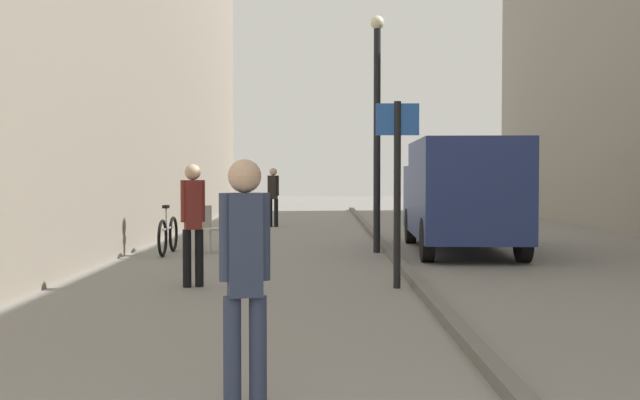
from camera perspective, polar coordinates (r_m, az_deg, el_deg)
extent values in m
plane|color=gray|center=(14.35, -0.95, -4.44)|extent=(80.00, 80.00, 0.00)
cube|color=#615F5B|center=(14.41, 5.36, -4.19)|extent=(0.16, 40.00, 0.12)
cylinder|color=black|center=(23.39, -3.76, -0.95)|extent=(0.12, 0.12, 0.83)
cylinder|color=black|center=(23.35, -3.34, -0.95)|extent=(0.12, 0.12, 0.83)
cube|color=black|center=(23.34, -3.55, 0.94)|extent=(0.26, 0.24, 0.71)
cylinder|color=black|center=(23.37, -3.85, 1.07)|extent=(0.10, 0.10, 0.60)
cylinder|color=black|center=(23.31, -3.25, 1.07)|extent=(0.10, 0.10, 0.60)
sphere|color=tan|center=(23.34, -3.55, 2.09)|extent=(0.23, 0.23, 0.23)
cylinder|color=black|center=(11.11, -9.82, -4.24)|extent=(0.12, 0.12, 0.81)
cylinder|color=black|center=(11.14, -8.94, -4.22)|extent=(0.12, 0.12, 0.81)
cube|color=maroon|center=(11.07, -9.40, -0.35)|extent=(0.28, 0.25, 0.69)
cylinder|color=maroon|center=(11.04, -10.03, -0.09)|extent=(0.10, 0.10, 0.59)
cylinder|color=maroon|center=(11.09, -8.77, -0.07)|extent=(0.10, 0.10, 0.59)
sphere|color=tan|center=(11.06, -9.41, 2.03)|extent=(0.23, 0.23, 0.23)
cylinder|color=#2D3851|center=(5.23, -6.55, -11.36)|extent=(0.12, 0.12, 0.80)
cylinder|color=#2D3851|center=(5.25, -4.67, -11.30)|extent=(0.12, 0.12, 0.80)
cube|color=#2D3851|center=(5.12, -5.64, -3.28)|extent=(0.25, 0.23, 0.68)
cylinder|color=#2D3851|center=(5.10, -6.99, -2.72)|extent=(0.09, 0.09, 0.58)
cylinder|color=#2D3851|center=(5.13, -4.29, -2.69)|extent=(0.09, 0.09, 0.58)
sphere|color=tan|center=(5.10, -5.65, 1.76)|extent=(0.22, 0.22, 0.22)
cube|color=navy|center=(15.48, 10.48, 0.79)|extent=(2.06, 3.94, 1.91)
cube|color=navy|center=(18.15, 9.22, 0.21)|extent=(1.98, 1.58, 1.43)
cube|color=black|center=(18.67, 9.03, 1.23)|extent=(1.62, 0.10, 0.63)
cylinder|color=black|center=(17.95, 6.54, -1.89)|extent=(0.25, 0.81, 0.80)
cylinder|color=black|center=(18.17, 11.97, -1.87)|extent=(0.25, 0.81, 0.80)
cylinder|color=black|center=(14.19, 7.75, -2.91)|extent=(0.25, 0.81, 0.80)
cylinder|color=black|center=(14.47, 14.56, -2.86)|extent=(0.25, 0.81, 0.80)
cylinder|color=black|center=(10.86, 5.57, 0.36)|extent=(0.10, 0.10, 2.60)
cube|color=#2659B2|center=(10.88, 5.59, 5.90)|extent=(0.60, 0.04, 0.44)
cylinder|color=black|center=(15.73, 4.09, 4.32)|extent=(0.14, 0.14, 4.50)
sphere|color=beige|center=(16.00, 4.11, 12.83)|extent=(0.28, 0.28, 0.28)
torus|color=black|center=(16.24, -10.80, -2.46)|extent=(0.07, 0.72, 0.72)
torus|color=black|center=(15.22, -11.56, -2.76)|extent=(0.07, 0.72, 0.72)
cylinder|color=silver|center=(15.72, -11.17, -2.06)|extent=(0.06, 0.95, 0.05)
cylinder|color=silver|center=(15.52, -11.32, -1.29)|extent=(0.04, 0.04, 0.40)
cube|color=black|center=(15.51, -11.32, -0.48)|extent=(0.10, 0.24, 0.06)
cylinder|color=#B7B2A8|center=(15.96, -7.21, -3.00)|extent=(0.04, 0.04, 0.45)
cylinder|color=#B7B2A8|center=(15.71, -8.19, -3.09)|extent=(0.04, 0.04, 0.45)
cylinder|color=#B7B2A8|center=(16.23, -8.14, -2.92)|extent=(0.04, 0.04, 0.45)
cylinder|color=#B7B2A8|center=(15.98, -9.11, -3.00)|extent=(0.04, 0.04, 0.45)
cube|color=#B7B2A8|center=(15.95, -8.17, -2.13)|extent=(0.62, 0.62, 0.04)
cube|color=#B7B2A8|center=(16.08, -8.66, -1.22)|extent=(0.31, 0.37, 0.45)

